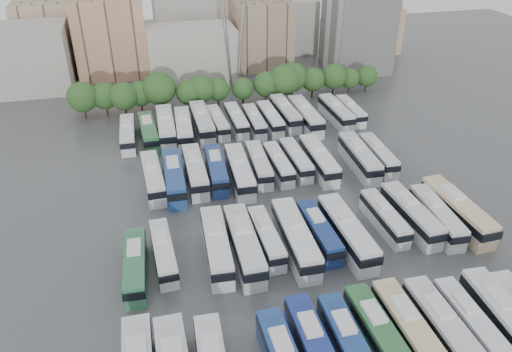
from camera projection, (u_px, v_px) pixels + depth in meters
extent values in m
plane|color=#424447|center=(292.00, 218.00, 69.62)|extent=(220.00, 220.00, 0.00)
cylinder|color=black|center=(85.00, 113.00, 98.18)|extent=(0.36, 0.36, 2.47)
sphere|color=#234C1E|center=(82.00, 97.00, 96.46)|extent=(5.94, 5.94, 5.94)
cylinder|color=black|center=(107.00, 110.00, 99.68)|extent=(0.36, 0.36, 2.24)
sphere|color=#234C1E|center=(105.00, 96.00, 98.12)|extent=(5.39, 5.39, 5.39)
cylinder|color=black|center=(126.00, 111.00, 99.13)|extent=(0.36, 0.36, 2.31)
sphere|color=#234C1E|center=(124.00, 96.00, 97.53)|extent=(5.54, 5.54, 5.54)
cylinder|color=black|center=(142.00, 107.00, 101.14)|extent=(0.36, 0.36, 2.14)
sphere|color=#234C1E|center=(140.00, 94.00, 99.66)|extent=(5.13, 5.13, 5.13)
cylinder|color=black|center=(161.00, 106.00, 100.91)|extent=(0.36, 0.36, 2.74)
sphere|color=#234C1E|center=(159.00, 88.00, 99.01)|extent=(6.58, 6.58, 6.58)
cylinder|color=black|center=(189.00, 106.00, 101.78)|extent=(0.36, 0.36, 2.17)
sphere|color=#234C1E|center=(188.00, 92.00, 100.28)|extent=(5.20, 5.20, 5.20)
cylinder|color=black|center=(202.00, 104.00, 102.52)|extent=(0.36, 0.36, 2.29)
sphere|color=#234C1E|center=(202.00, 89.00, 100.93)|extent=(5.49, 5.49, 5.49)
cylinder|color=black|center=(218.00, 102.00, 103.78)|extent=(0.36, 0.36, 2.00)
sphere|color=#234C1E|center=(218.00, 89.00, 102.39)|extent=(4.80, 4.80, 4.80)
cylinder|color=black|center=(243.00, 100.00, 104.61)|extent=(0.36, 0.36, 1.89)
sphere|color=#234C1E|center=(243.00, 89.00, 103.30)|extent=(4.53, 4.53, 4.53)
cylinder|color=black|center=(266.00, 98.00, 105.38)|extent=(0.36, 0.36, 2.20)
sphere|color=#234C1E|center=(266.00, 84.00, 103.85)|extent=(5.29, 5.29, 5.29)
cylinder|color=black|center=(284.00, 96.00, 105.54)|extent=(0.36, 0.36, 2.66)
sphere|color=#234C1E|center=(284.00, 80.00, 103.70)|extent=(6.39, 6.39, 6.39)
cylinder|color=black|center=(292.00, 93.00, 107.40)|extent=(0.36, 0.36, 2.58)
sphere|color=#234C1E|center=(292.00, 77.00, 105.61)|extent=(6.18, 6.18, 6.18)
cylinder|color=black|center=(312.00, 92.00, 108.16)|extent=(0.36, 0.36, 2.16)
sphere|color=#234C1E|center=(313.00, 79.00, 106.67)|extent=(5.18, 5.18, 5.18)
cylinder|color=black|center=(333.00, 90.00, 109.15)|extent=(0.36, 0.36, 2.30)
sphere|color=#234C1E|center=(334.00, 76.00, 107.56)|extent=(5.52, 5.52, 5.52)
cylinder|color=black|center=(349.00, 89.00, 110.24)|extent=(0.36, 0.36, 1.86)
sphere|color=#234C1E|center=(350.00, 78.00, 108.95)|extent=(4.46, 4.46, 4.46)
cylinder|color=black|center=(365.00, 88.00, 110.94)|extent=(0.36, 0.36, 1.95)
sphere|color=#234C1E|center=(367.00, 76.00, 109.59)|extent=(4.69, 4.69, 4.69)
cube|color=#9E998E|center=(27.00, 58.00, 109.46)|extent=(18.00, 14.00, 14.00)
cube|color=tan|center=(110.00, 37.00, 117.07)|extent=(16.00, 12.00, 18.00)
cube|color=#ADA89E|center=(192.00, 54.00, 115.53)|extent=(20.00, 14.00, 12.00)
cube|color=gray|center=(261.00, 34.00, 123.14)|extent=(14.00, 12.00, 16.00)
cube|color=gray|center=(197.00, 16.00, 131.01)|extent=(22.00, 16.00, 20.00)
cube|color=tan|center=(53.00, 34.00, 123.13)|extent=(16.00, 14.00, 16.00)
cube|color=#A39E93|center=(279.00, 24.00, 135.29)|extent=(18.00, 14.00, 14.00)
cube|color=tan|center=(370.00, 28.00, 135.60)|extent=(14.00, 12.00, 12.00)
cube|color=gray|center=(154.00, 44.00, 126.14)|extent=(12.00, 10.00, 10.00)
cube|color=silver|center=(359.00, 16.00, 118.32)|extent=(14.00, 14.00, 26.00)
cylinder|color=slate|center=(225.00, 16.00, 101.09)|extent=(2.90, 2.91, 33.83)
cylinder|color=slate|center=(222.00, 12.00, 104.43)|extent=(2.90, 2.91, 33.83)
cylinder|color=slate|center=(245.00, 15.00, 101.89)|extent=(2.90, 2.91, 33.83)
cylinder|color=slate|center=(241.00, 11.00, 105.23)|extent=(2.90, 2.91, 33.83)
cube|color=silver|center=(136.00, 352.00, 45.18)|extent=(1.84, 3.43, 0.47)
cube|color=silver|center=(211.00, 348.00, 45.94)|extent=(1.79, 3.21, 0.43)
cube|color=silver|center=(281.00, 340.00, 46.72)|extent=(1.73, 3.16, 0.43)
cube|color=navy|center=(314.00, 349.00, 48.12)|extent=(2.57, 11.75, 3.32)
cube|color=black|center=(315.00, 346.00, 47.67)|extent=(2.68, 11.93, 0.98)
cube|color=silver|center=(310.00, 324.00, 48.38)|extent=(1.68, 3.14, 0.43)
cube|color=navy|center=(348.00, 346.00, 48.50)|extent=(2.48, 11.43, 3.23)
cube|color=black|center=(349.00, 343.00, 48.06)|extent=(2.59, 11.60, 0.95)
cube|color=silver|center=(344.00, 322.00, 48.76)|extent=(1.63, 3.05, 0.42)
cube|color=#2D6939|center=(378.00, 336.00, 49.61)|extent=(2.80, 11.59, 3.26)
cube|color=black|center=(380.00, 332.00, 49.17)|extent=(2.92, 11.77, 0.96)
cube|color=silver|center=(374.00, 312.00, 49.87)|extent=(1.73, 3.12, 0.42)
cube|color=beige|center=(409.00, 332.00, 49.90)|extent=(2.72, 12.12, 3.42)
cube|color=black|center=(410.00, 329.00, 49.44)|extent=(2.85, 12.30, 1.01)
cube|color=silver|center=(404.00, 307.00, 50.17)|extent=(1.75, 3.24, 0.44)
cube|color=silver|center=(443.00, 331.00, 49.92)|extent=(2.74, 12.43, 3.52)
cube|color=black|center=(446.00, 328.00, 49.45)|extent=(2.86, 12.62, 1.03)
cube|color=silver|center=(439.00, 306.00, 50.21)|extent=(1.79, 3.32, 0.46)
cube|color=silver|center=(469.00, 324.00, 51.07)|extent=(2.30, 10.79, 3.06)
cube|color=black|center=(471.00, 321.00, 50.66)|extent=(2.41, 10.95, 0.90)
cube|color=silver|center=(465.00, 302.00, 51.32)|extent=(1.53, 2.88, 0.40)
cube|color=silver|center=(505.00, 323.00, 50.80)|extent=(3.23, 12.93, 3.63)
cube|color=black|center=(508.00, 319.00, 50.31)|extent=(3.36, 13.12, 1.07)
cube|color=silver|center=(500.00, 297.00, 51.11)|extent=(1.95, 3.49, 0.47)
cube|color=#307048|center=(136.00, 266.00, 58.59)|extent=(2.87, 11.25, 3.16)
cube|color=black|center=(135.00, 263.00, 58.17)|extent=(2.99, 11.43, 0.93)
cube|color=silver|center=(134.00, 247.00, 58.86)|extent=(1.71, 3.04, 0.41)
cube|color=silver|center=(164.00, 253.00, 60.80)|extent=(2.72, 10.66, 2.99)
cube|color=black|center=(163.00, 250.00, 60.40)|extent=(2.83, 10.82, 0.88)
cube|color=silver|center=(161.00, 236.00, 61.03)|extent=(1.62, 2.88, 0.39)
cube|color=silver|center=(217.00, 247.00, 61.42)|extent=(3.28, 12.76, 3.58)
cube|color=black|center=(217.00, 243.00, 60.94)|extent=(3.41, 12.96, 1.05)
cube|color=silver|center=(214.00, 226.00, 61.72)|extent=(1.95, 3.45, 0.46)
cube|color=silver|center=(244.00, 246.00, 61.48)|extent=(2.89, 13.16, 3.72)
cube|color=black|center=(244.00, 242.00, 60.98)|extent=(3.02, 13.36, 1.09)
cube|color=silver|center=(241.00, 224.00, 61.78)|extent=(1.89, 3.52, 0.48)
cube|color=white|center=(266.00, 238.00, 63.28)|extent=(2.53, 10.69, 3.01)
cube|color=black|center=(266.00, 235.00, 62.88)|extent=(2.64, 10.86, 0.89)
cube|color=silver|center=(263.00, 222.00, 63.52)|extent=(1.58, 2.87, 0.39)
cube|color=white|center=(295.00, 239.00, 62.56)|extent=(3.05, 13.37, 3.77)
cube|color=black|center=(296.00, 235.00, 62.05)|extent=(3.19, 13.57, 1.11)
cube|color=silver|center=(292.00, 218.00, 62.87)|extent=(1.95, 3.58, 0.49)
cube|color=navy|center=(319.00, 232.00, 64.28)|extent=(2.64, 11.09, 3.13)
cube|color=black|center=(319.00, 229.00, 63.86)|extent=(2.76, 11.26, 0.92)
cube|color=silver|center=(316.00, 215.00, 64.52)|extent=(1.64, 2.98, 0.40)
cube|color=silver|center=(347.00, 233.00, 63.58)|extent=(3.24, 13.32, 3.75)
cube|color=black|center=(348.00, 230.00, 63.08)|extent=(3.37, 13.52, 1.10)
cube|color=silver|center=(343.00, 213.00, 63.87)|extent=(1.99, 3.59, 0.49)
cube|color=silver|center=(384.00, 218.00, 67.05)|extent=(2.55, 10.64, 3.00)
cube|color=black|center=(385.00, 216.00, 66.65)|extent=(2.66, 10.80, 0.88)
cube|color=silver|center=(381.00, 203.00, 67.28)|extent=(1.58, 2.86, 0.39)
cube|color=silver|center=(411.00, 215.00, 67.25)|extent=(3.12, 12.35, 3.47)
cube|color=black|center=(412.00, 212.00, 66.79)|extent=(3.25, 12.54, 1.02)
cube|color=silver|center=(407.00, 197.00, 67.52)|extent=(1.87, 3.34, 0.45)
cube|color=silver|center=(436.00, 217.00, 67.05)|extent=(3.10, 11.84, 3.32)
cube|color=black|center=(438.00, 214.00, 66.60)|extent=(3.22, 12.02, 0.98)
cube|color=silver|center=(433.00, 200.00, 67.33)|extent=(1.82, 3.21, 0.43)
cube|color=beige|center=(457.00, 212.00, 67.71)|extent=(3.43, 13.52, 3.80)
cube|color=black|center=(459.00, 208.00, 67.20)|extent=(3.57, 13.73, 1.12)
cube|color=silver|center=(453.00, 192.00, 68.00)|extent=(2.05, 3.66, 0.49)
cube|color=silver|center=(153.00, 178.00, 75.70)|extent=(3.13, 12.12, 3.40)
cube|color=black|center=(153.00, 175.00, 75.24)|extent=(3.26, 12.30, 1.00)
cube|color=silver|center=(151.00, 163.00, 75.95)|extent=(1.85, 3.28, 0.44)
cube|color=navy|center=(174.00, 178.00, 75.49)|extent=(2.98, 12.75, 3.60)
cube|color=black|center=(174.00, 175.00, 75.01)|extent=(3.11, 12.94, 1.06)
cube|color=silver|center=(172.00, 162.00, 75.79)|extent=(1.87, 3.42, 0.47)
cube|color=silver|center=(195.00, 172.00, 77.23)|extent=(2.74, 12.55, 3.55)
cube|color=black|center=(195.00, 169.00, 76.75)|extent=(2.86, 12.74, 1.04)
cube|color=silver|center=(193.00, 156.00, 77.52)|extent=(1.80, 3.35, 0.46)
cube|color=navy|center=(216.00, 170.00, 77.90)|extent=(3.09, 11.82, 3.32)
cube|color=black|center=(216.00, 167.00, 77.45)|extent=(3.21, 12.01, 0.98)
cube|color=silver|center=(215.00, 155.00, 78.18)|extent=(1.82, 3.20, 0.43)
cube|color=silver|center=(240.00, 172.00, 77.04)|extent=(3.14, 12.87, 3.62)
cube|color=black|center=(240.00, 169.00, 76.55)|extent=(3.28, 13.07, 1.07)
cube|color=silver|center=(238.00, 156.00, 77.34)|extent=(1.92, 3.47, 0.47)
cube|color=silver|center=(259.00, 165.00, 79.40)|extent=(2.91, 11.44, 3.21)
cube|color=black|center=(259.00, 162.00, 78.97)|extent=(3.03, 11.61, 0.95)
cube|color=silver|center=(257.00, 151.00, 79.67)|extent=(1.74, 3.09, 0.42)
cube|color=silver|center=(278.00, 164.00, 79.77)|extent=(2.46, 10.71, 3.02)
cube|color=black|center=(279.00, 162.00, 79.36)|extent=(2.57, 10.87, 0.89)
cube|color=silver|center=(276.00, 151.00, 80.01)|extent=(1.56, 2.87, 0.39)
cube|color=silver|center=(296.00, 160.00, 80.93)|extent=(2.57, 10.91, 3.08)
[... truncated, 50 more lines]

